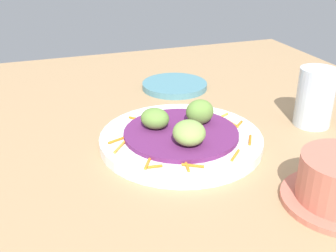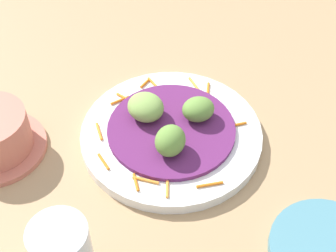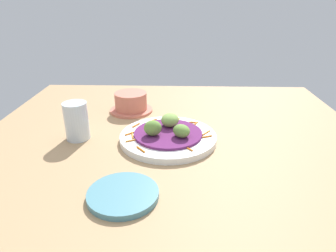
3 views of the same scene
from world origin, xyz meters
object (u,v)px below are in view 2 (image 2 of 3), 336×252
at_px(main_plate, 171,135).
at_px(guac_scoop_left, 146,107).
at_px(guac_scoop_right, 198,109).
at_px(guac_scoop_center, 170,141).
at_px(side_plate_small, 328,251).

distance_m(main_plate, guac_scoop_left, 0.06).
bearing_deg(guac_scoop_left, guac_scoop_right, 114.75).
xyz_separation_m(guac_scoop_center, side_plate_small, (0.04, 0.23, -0.04)).
relative_size(guac_scoop_center, side_plate_small, 0.33).
bearing_deg(main_plate, guac_scoop_right, 144.75).
bearing_deg(main_plate, side_plate_small, 72.21).
xyz_separation_m(main_plate, side_plate_small, (0.08, 0.25, -0.00)).
relative_size(guac_scoop_left, guac_scoop_center, 1.17).
distance_m(main_plate, guac_scoop_right, 0.05).
bearing_deg(side_plate_small, guac_scoop_center, -99.96).
relative_size(main_plate, guac_scoop_right, 5.55).
xyz_separation_m(guac_scoop_left, side_plate_small, (0.08, 0.30, -0.04)).
height_order(main_plate, guac_scoop_right, guac_scoop_right).
height_order(guac_scoop_left, guac_scoop_center, guac_scoop_center).
bearing_deg(guac_scoop_right, guac_scoop_left, -65.25).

